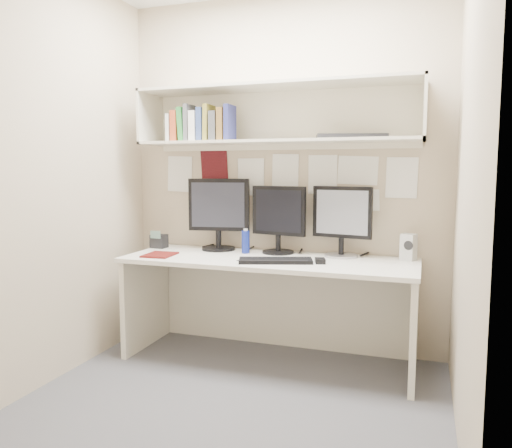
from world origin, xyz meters
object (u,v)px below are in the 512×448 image
(keyboard, at_px, (276,261))
(monitor_right, at_px, (342,219))
(monitor_left, at_px, (219,212))
(maroon_notebook, at_px, (160,255))
(speaker, at_px, (409,247))
(desk_phone, at_px, (159,241))
(monitor_center, at_px, (279,217))
(desk, at_px, (268,309))

(keyboard, bearing_deg, monitor_right, 26.14)
(monitor_left, xyz_separation_m, maroon_notebook, (-0.29, -0.38, -0.28))
(speaker, distance_m, desk_phone, 1.86)
(monitor_center, bearing_deg, speaker, 11.13)
(desk_phone, bearing_deg, monitor_right, 5.91)
(desk, height_order, keyboard, keyboard)
(monitor_left, height_order, maroon_notebook, monitor_left)
(monitor_center, xyz_separation_m, keyboard, (0.09, -0.36, -0.25))
(desk, xyz_separation_m, monitor_right, (0.47, 0.22, 0.63))
(speaker, distance_m, maroon_notebook, 1.72)
(monitor_left, height_order, keyboard, monitor_left)
(desk, xyz_separation_m, maroon_notebook, (-0.76, -0.16, 0.37))
(speaker, bearing_deg, monitor_center, -159.32)
(monitor_right, bearing_deg, desk, -144.73)
(keyboard, xyz_separation_m, speaker, (0.82, 0.36, 0.08))
(keyboard, bearing_deg, maroon_notebook, 163.43)
(keyboard, height_order, speaker, speaker)
(speaker, bearing_deg, monitor_left, -159.35)
(monitor_center, relative_size, speaker, 2.74)
(monitor_left, xyz_separation_m, desk_phone, (-0.48, -0.07, -0.23))
(speaker, bearing_deg, keyboard, -135.62)
(monitor_left, xyz_separation_m, speaker, (1.38, 0.00, -0.20))
(monitor_center, bearing_deg, monitor_left, -168.96)
(desk, distance_m, maroon_notebook, 0.86)
(monitor_left, relative_size, monitor_right, 1.10)
(keyboard, bearing_deg, desk_phone, 146.30)
(monitor_center, height_order, speaker, monitor_center)
(desk_phone, bearing_deg, speaker, 5.28)
(monitor_right, height_order, desk_phone, monitor_right)
(monitor_center, xyz_separation_m, desk_phone, (-0.95, -0.07, -0.21))
(keyboard, relative_size, speaker, 2.68)
(desk, xyz_separation_m, keyboard, (0.09, -0.14, 0.38))
(monitor_right, bearing_deg, keyboard, -125.92)
(monitor_center, distance_m, keyboard, 0.45)
(monitor_left, bearing_deg, monitor_center, -10.60)
(desk, height_order, speaker, speaker)
(monitor_center, bearing_deg, maroon_notebook, -142.45)
(speaker, bearing_deg, monitor_right, -159.21)
(keyboard, bearing_deg, monitor_left, 129.07)
(maroon_notebook, distance_m, desk_phone, 0.36)
(maroon_notebook, height_order, desk_phone, desk_phone)
(monitor_center, height_order, maroon_notebook, monitor_center)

